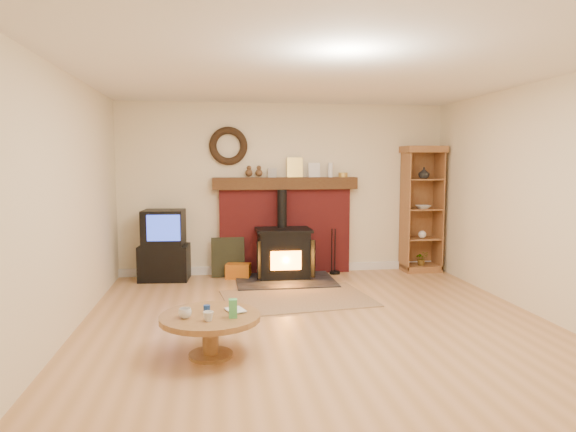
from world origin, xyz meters
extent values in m
plane|color=#B3804A|center=(0.00, 0.00, 0.00)|extent=(5.50, 5.50, 0.00)
cube|color=beige|center=(0.00, 2.75, 1.30)|extent=(5.00, 0.02, 2.60)
cube|color=beige|center=(0.00, -2.75, 1.30)|extent=(5.00, 0.02, 2.60)
cube|color=beige|center=(-2.50, 0.00, 1.30)|extent=(0.02, 5.50, 2.60)
cube|color=beige|center=(2.50, 0.00, 1.30)|extent=(0.02, 5.50, 2.60)
cube|color=white|center=(0.00, 0.00, 2.60)|extent=(5.00, 5.50, 0.02)
cube|color=white|center=(0.00, 2.73, 0.06)|extent=(5.00, 0.04, 0.12)
torus|color=black|center=(-0.85, 2.69, 1.95)|extent=(0.57, 0.11, 0.57)
cube|color=maroon|center=(0.00, 2.67, 0.65)|extent=(2.00, 0.15, 1.30)
cube|color=#381E11|center=(0.00, 2.64, 1.39)|extent=(2.20, 0.22, 0.18)
cube|color=#999999|center=(-0.20, 2.65, 1.55)|extent=(0.13, 0.05, 0.14)
cube|color=gold|center=(0.15, 2.67, 1.63)|extent=(0.24, 0.06, 0.30)
cube|color=white|center=(0.45, 2.67, 1.59)|extent=(0.18, 0.05, 0.22)
cylinder|color=white|center=(0.70, 2.65, 1.59)|extent=(0.08, 0.08, 0.22)
cylinder|color=gold|center=(0.90, 2.65, 1.51)|extent=(0.14, 0.14, 0.07)
cube|color=black|center=(-0.07, 2.10, 0.01)|extent=(1.40, 1.00, 0.03)
cube|color=black|center=(-0.07, 2.30, 0.37)|extent=(0.72, 0.52, 0.67)
cube|color=black|center=(-0.07, 2.30, 0.72)|extent=(0.80, 0.57, 0.04)
cylinder|color=black|center=(-0.07, 2.45, 1.02)|extent=(0.14, 0.14, 0.56)
cube|color=orange|center=(-0.07, 2.03, 0.32)|extent=(0.43, 0.02, 0.27)
cube|color=black|center=(-0.41, 2.09, 0.34)|extent=(0.17, 0.23, 0.54)
cube|color=black|center=(0.26, 2.09, 0.34)|extent=(0.17, 0.23, 0.54)
cube|color=brown|center=(-0.05, 1.16, 0.01)|extent=(1.94, 1.45, 0.01)
cube|color=black|center=(-1.80, 2.47, 0.26)|extent=(0.74, 0.54, 0.51)
cube|color=black|center=(-1.80, 2.47, 0.77)|extent=(0.62, 0.53, 0.51)
cube|color=#253DBC|center=(-1.78, 2.22, 0.79)|extent=(0.46, 0.05, 0.37)
cube|color=brown|center=(2.14, 2.53, 0.05)|extent=(0.57, 0.41, 0.10)
cube|color=brown|center=(2.14, 2.73, 0.95)|extent=(0.57, 0.02, 1.81)
cube|color=brown|center=(1.86, 2.53, 0.95)|extent=(0.02, 0.41, 1.81)
cube|color=brown|center=(2.41, 2.53, 0.95)|extent=(0.02, 0.41, 1.81)
cube|color=brown|center=(2.14, 2.53, 1.91)|extent=(0.63, 0.45, 0.10)
cube|color=brown|center=(2.14, 2.53, 0.52)|extent=(0.53, 0.37, 0.02)
cube|color=brown|center=(2.14, 2.53, 0.98)|extent=(0.53, 0.37, 0.02)
cube|color=brown|center=(2.14, 2.53, 1.44)|extent=(0.53, 0.37, 0.02)
imported|color=white|center=(2.14, 2.48, 1.54)|extent=(0.17, 0.17, 0.18)
imported|color=white|center=(2.14, 2.48, 1.02)|extent=(0.22, 0.22, 0.05)
sphere|color=white|center=(2.14, 2.48, 0.59)|extent=(0.12, 0.12, 0.12)
imported|color=#4BAE5F|center=(2.14, 2.48, 0.21)|extent=(0.19, 0.17, 0.22)
cube|color=orange|center=(-0.73, 2.40, 0.11)|extent=(0.39, 0.30, 0.22)
cube|color=black|center=(-0.88, 2.55, 0.30)|extent=(0.49, 0.13, 0.59)
cylinder|color=black|center=(0.75, 2.50, 0.02)|extent=(0.16, 0.16, 0.04)
cylinder|color=black|center=(0.70, 2.50, 0.35)|extent=(0.02, 0.02, 0.70)
cylinder|color=black|center=(0.75, 2.50, 0.35)|extent=(0.02, 0.02, 0.70)
cylinder|color=brown|center=(-1.12, -0.63, 0.01)|extent=(0.39, 0.39, 0.03)
cylinder|color=brown|center=(-1.12, -0.63, 0.18)|extent=(0.14, 0.14, 0.31)
cylinder|color=brown|center=(-1.12, -0.63, 0.36)|extent=(0.89, 0.89, 0.05)
imported|color=white|center=(-1.33, -0.70, 0.42)|extent=(0.11, 0.11, 0.09)
imported|color=white|center=(-1.13, -0.81, 0.42)|extent=(0.09, 0.09, 0.08)
imported|color=#4C331E|center=(-0.96, -0.59, 0.39)|extent=(0.15, 0.20, 0.02)
cylinder|color=navy|center=(-1.14, -0.58, 0.42)|extent=(0.06, 0.06, 0.07)
cube|color=#4BAE5F|center=(-0.92, -0.74, 0.46)|extent=(0.07, 0.07, 0.16)
camera|label=1|loc=(-1.06, -5.06, 1.71)|focal=32.00mm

